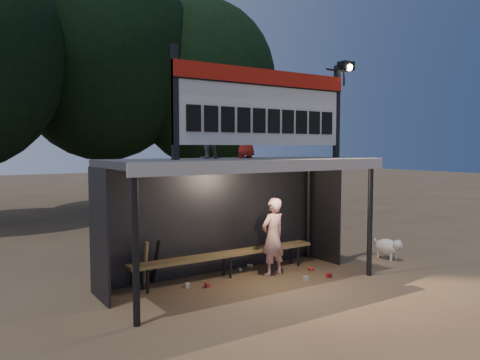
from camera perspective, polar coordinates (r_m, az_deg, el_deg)
ground at (r=8.90m, az=0.34°, el=-12.50°), size 80.00×80.00×0.00m
player at (r=9.30m, az=4.03°, el=-6.91°), size 0.61×0.45×1.54m
child_a at (r=8.58m, az=-4.15°, el=5.74°), size 0.50×0.42×0.94m
child_b at (r=9.13m, az=0.69°, el=5.57°), size 0.47×0.32×0.92m
dugout_shelter at (r=8.76m, az=-0.54°, el=-0.46°), size 5.10×2.08×2.32m
scoreboard_assembly at (r=8.88m, az=3.42°, el=9.14°), size 4.10×0.27×1.99m
bench at (r=9.24m, az=-1.57°, el=-9.11°), size 4.00×0.35×0.48m
tree_mid at (r=19.80m, az=-16.38°, el=14.42°), size 7.22×7.22×10.36m
tree_right at (r=20.29m, az=-4.37°, el=11.52°), size 6.08×6.08×8.72m
dog at (r=11.20m, az=17.65°, el=-7.77°), size 0.36×0.81×0.49m
bats at (r=8.78m, az=-11.45°, el=-9.90°), size 0.48×0.33×0.84m
litter at (r=9.31m, az=2.77°, el=-11.52°), size 2.76×1.59×0.08m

